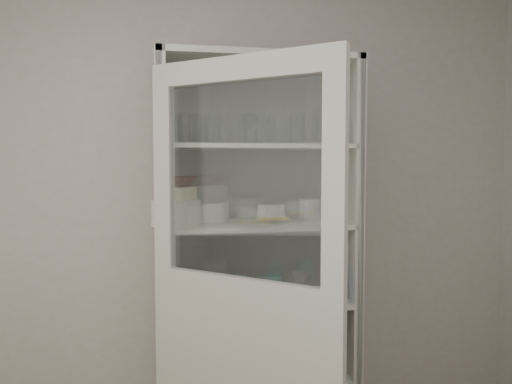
{
  "coord_description": "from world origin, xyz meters",
  "views": [
    {
      "loc": [
        -0.28,
        -1.24,
        1.58
      ],
      "look_at": [
        0.2,
        1.27,
        1.42
      ],
      "focal_mm": 35.0,
      "sensor_mm": 36.0,
      "label": 1
    }
  ],
  "objects_px": {
    "cupboard_door": "(241,332)",
    "yellow_trivet": "(271,217)",
    "goblet_0": "(176,130)",
    "white_ramekin": "(271,210)",
    "measuring_cups": "(244,298)",
    "white_canister": "(176,286)",
    "plate_stack_back": "(208,211)",
    "cream_dish": "(208,372)",
    "cream_bowl": "(176,193)",
    "goblet_3": "(322,132)",
    "mug_teal": "(271,285)",
    "mug_white": "(270,294)",
    "tin_box": "(268,367)",
    "goblet_1": "(250,127)",
    "terracotta_bowl": "(176,182)",
    "mug_blue": "(334,289)",
    "grey_bowl_stack": "(311,210)",
    "goblet_2": "(271,130)",
    "pantry_cabinet": "(254,280)",
    "plate_stack_front": "(176,212)",
    "glass_platter": "(271,220)",
    "teal_jar": "(240,287)"
  },
  "relations": [
    {
      "from": "goblet_0",
      "to": "white_ramekin",
      "type": "bearing_deg",
      "value": -12.67
    },
    {
      "from": "cupboard_door",
      "to": "yellow_trivet",
      "type": "bearing_deg",
      "value": 106.3
    },
    {
      "from": "plate_stack_front",
      "to": "pantry_cabinet",
      "type": "bearing_deg",
      "value": 14.33
    },
    {
      "from": "goblet_3",
      "to": "mug_white",
      "type": "relative_size",
      "value": 1.74
    },
    {
      "from": "mug_teal",
      "to": "goblet_0",
      "type": "bearing_deg",
      "value": -176.46
    },
    {
      "from": "goblet_1",
      "to": "tin_box",
      "type": "distance_m",
      "value": 1.27
    },
    {
      "from": "white_ramekin",
      "to": "white_canister",
      "type": "xyz_separation_m",
      "value": [
        -0.49,
        0.05,
        -0.39
      ]
    },
    {
      "from": "cupboard_door",
      "to": "mug_white",
      "type": "relative_size",
      "value": 22.59
    },
    {
      "from": "white_ramekin",
      "to": "grey_bowl_stack",
      "type": "height_order",
      "value": "grey_bowl_stack"
    },
    {
      "from": "terracotta_bowl",
      "to": "mug_teal",
      "type": "bearing_deg",
      "value": 10.63
    },
    {
      "from": "yellow_trivet",
      "to": "cupboard_door",
      "type": "bearing_deg",
      "value": -115.09
    },
    {
      "from": "white_ramekin",
      "to": "plate_stack_back",
      "type": "bearing_deg",
      "value": 158.13
    },
    {
      "from": "mug_blue",
      "to": "mug_white",
      "type": "relative_size",
      "value": 1.34
    },
    {
      "from": "goblet_3",
      "to": "white_canister",
      "type": "height_order",
      "value": "goblet_3"
    },
    {
      "from": "goblet_3",
      "to": "pantry_cabinet",
      "type": "bearing_deg",
      "value": -174.07
    },
    {
      "from": "goblet_1",
      "to": "white_ramekin",
      "type": "distance_m",
      "value": 0.45
    },
    {
      "from": "goblet_2",
      "to": "plate_stack_front",
      "type": "relative_size",
      "value": 0.66
    },
    {
      "from": "goblet_1",
      "to": "goblet_0",
      "type": "bearing_deg",
      "value": 176.7
    },
    {
      "from": "goblet_1",
      "to": "terracotta_bowl",
      "type": "xyz_separation_m",
      "value": [
        -0.39,
        -0.12,
        -0.28
      ]
    },
    {
      "from": "goblet_3",
      "to": "grey_bowl_stack",
      "type": "height_order",
      "value": "goblet_3"
    },
    {
      "from": "mug_white",
      "to": "tin_box",
      "type": "height_order",
      "value": "mug_white"
    },
    {
      "from": "goblet_3",
      "to": "measuring_cups",
      "type": "bearing_deg",
      "value": -161.95
    },
    {
      "from": "goblet_1",
      "to": "grey_bowl_stack",
      "type": "xyz_separation_m",
      "value": [
        0.31,
        -0.09,
        -0.43
      ]
    },
    {
      "from": "glass_platter",
      "to": "white_ramekin",
      "type": "relative_size",
      "value": 2.32
    },
    {
      "from": "cupboard_door",
      "to": "measuring_cups",
      "type": "relative_size",
      "value": 20.87
    },
    {
      "from": "mug_blue",
      "to": "tin_box",
      "type": "distance_m",
      "value": 0.54
    },
    {
      "from": "goblet_0",
      "to": "glass_platter",
      "type": "relative_size",
      "value": 0.45
    },
    {
      "from": "cream_bowl",
      "to": "terracotta_bowl",
      "type": "relative_size",
      "value": 1.0
    },
    {
      "from": "pantry_cabinet",
      "to": "glass_platter",
      "type": "height_order",
      "value": "pantry_cabinet"
    },
    {
      "from": "plate_stack_back",
      "to": "cream_dish",
      "type": "distance_m",
      "value": 0.83
    },
    {
      "from": "yellow_trivet",
      "to": "mug_white",
      "type": "xyz_separation_m",
      "value": [
        -0.02,
        -0.08,
        -0.38
      ]
    },
    {
      "from": "cream_bowl",
      "to": "grey_bowl_stack",
      "type": "relative_size",
      "value": 1.63
    },
    {
      "from": "measuring_cups",
      "to": "white_canister",
      "type": "distance_m",
      "value": 0.35
    },
    {
      "from": "grey_bowl_stack",
      "to": "mug_blue",
      "type": "height_order",
      "value": "grey_bowl_stack"
    },
    {
      "from": "goblet_3",
      "to": "teal_jar",
      "type": "relative_size",
      "value": 1.5
    },
    {
      "from": "cream_bowl",
      "to": "mug_teal",
      "type": "distance_m",
      "value": 0.72
    },
    {
      "from": "goblet_3",
      "to": "plate_stack_back",
      "type": "relative_size",
      "value": 0.69
    },
    {
      "from": "goblet_2",
      "to": "cream_bowl",
      "type": "height_order",
      "value": "goblet_2"
    },
    {
      "from": "cream_dish",
      "to": "mug_blue",
      "type": "bearing_deg",
      "value": -3.58
    },
    {
      "from": "measuring_cups",
      "to": "grey_bowl_stack",
      "type": "bearing_deg",
      "value": 5.8
    },
    {
      "from": "goblet_2",
      "to": "plate_stack_back",
      "type": "distance_m",
      "value": 0.55
    },
    {
      "from": "cream_bowl",
      "to": "measuring_cups",
      "type": "distance_m",
      "value": 0.64
    },
    {
      "from": "grey_bowl_stack",
      "to": "measuring_cups",
      "type": "relative_size",
      "value": 1.32
    },
    {
      "from": "cupboard_door",
      "to": "white_canister",
      "type": "xyz_separation_m",
      "value": [
        -0.25,
        0.56,
        0.06
      ]
    },
    {
      "from": "pantry_cabinet",
      "to": "tin_box",
      "type": "relative_size",
      "value": 10.64
    },
    {
      "from": "cream_bowl",
      "to": "goblet_3",
      "type": "bearing_deg",
      "value": 10.32
    },
    {
      "from": "goblet_0",
      "to": "mug_white",
      "type": "relative_size",
      "value": 1.74
    },
    {
      "from": "goblet_2",
      "to": "mug_white",
      "type": "xyz_separation_m",
      "value": [
        -0.05,
        -0.21,
        -0.84
      ]
    },
    {
      "from": "yellow_trivet",
      "to": "grey_bowl_stack",
      "type": "distance_m",
      "value": 0.22
    },
    {
      "from": "goblet_3",
      "to": "yellow_trivet",
      "type": "height_order",
      "value": "goblet_3"
    }
  ]
}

